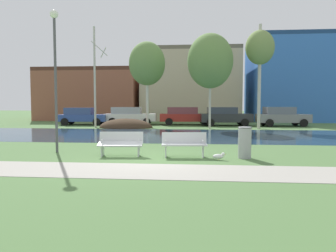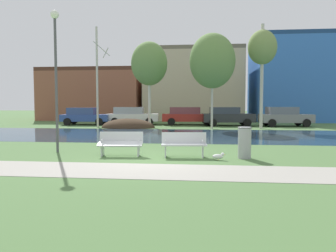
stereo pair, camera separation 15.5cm
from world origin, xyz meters
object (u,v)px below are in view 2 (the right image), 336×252
streetlamp (56,58)px  parked_sedan_second_white (132,115)px  parked_wagon_fourth_dark (227,116)px  parked_hatch_third_red (188,116)px  parked_van_nearest_blue (85,116)px  parked_suv_fifth_grey (285,116)px  bench_right (184,144)px  bench_left (121,143)px  trash_bin (245,142)px  seagull (218,156)px

streetlamp → parked_sedan_second_white: size_ratio=1.17×
parked_sedan_second_white → parked_wagon_fourth_dark: parked_wagon_fourth_dark is taller
parked_sedan_second_white → parked_hatch_third_red: (4.94, 0.09, -0.00)m
parked_van_nearest_blue → streetlamp: bearing=-73.6°
streetlamp → parked_van_nearest_blue: streetlamp is taller
streetlamp → parked_suv_fifth_grey: 20.36m
bench_right → streetlamp: 5.93m
bench_left → trash_bin: 4.40m
parked_suv_fifth_grey → parked_sedan_second_white: bearing=176.2°
bench_right → seagull: bench_right is taller
trash_bin → streetlamp: 7.75m
parked_suv_fifth_grey → parked_van_nearest_blue: bearing=179.9°
seagull → parked_sedan_second_white: 19.38m
streetlamp → parked_van_nearest_blue: (-4.73, 16.06, -2.84)m
bench_left → bench_right: size_ratio=1.00×
parked_wagon_fourth_dark → parked_suv_fifth_grey: size_ratio=1.03×
streetlamp → parked_sedan_second_white: bearing=92.4°
bench_left → parked_suv_fifth_grey: size_ratio=0.38×
seagull → streetlamp: streetlamp is taller
parked_hatch_third_red → parked_suv_fifth_grey: 8.06m
bench_left → bench_right: same height
streetlamp → parked_hatch_third_red: streetlamp is taller
bench_right → trash_bin: size_ratio=1.50×
trash_bin → parked_wagon_fourth_dark: 16.86m
parked_hatch_third_red → streetlamp: bearing=-104.0°
bench_right → parked_hatch_third_red: 17.68m
streetlamp → parked_sedan_second_white: streetlamp is taller
bench_left → parked_van_nearest_blue: bearing=113.9°
parked_wagon_fourth_dark → parked_sedan_second_white: bearing=174.7°
parked_van_nearest_blue → parked_hatch_third_red: (8.96, 0.94, 0.02)m
seagull → parked_hatch_third_red: size_ratio=0.09×
parked_van_nearest_blue → parked_suv_fifth_grey: 16.96m
bench_right → seagull: bearing=-24.5°
bench_left → parked_wagon_fourth_dark: parked_wagon_fourth_dark is taller
parked_suv_fifth_grey → seagull: bearing=-109.3°
streetlamp → parked_suv_fifth_grey: size_ratio=1.27×
seagull → parked_sedan_second_white: size_ratio=0.10×
streetlamp → parked_wagon_fourth_dark: (7.59, 16.13, -2.81)m
parked_sedan_second_white → parked_wagon_fourth_dark: bearing=-5.3°
parked_van_nearest_blue → parked_sedan_second_white: parked_sedan_second_white is taller
bench_right → parked_suv_fifth_grey: size_ratio=0.38×
trash_bin → parked_van_nearest_blue: size_ratio=0.26×
parked_hatch_third_red → parked_van_nearest_blue: bearing=-174.0°
parked_hatch_third_red → parked_suv_fifth_grey: parked_suv_fifth_grey is taller
streetlamp → parked_van_nearest_blue: size_ratio=1.27×
parked_wagon_fourth_dark → streetlamp: bearing=-115.2°
parked_van_nearest_blue → parked_suv_fifth_grey: (16.96, -0.03, 0.04)m
trash_bin → streetlamp: bearing=174.2°
trash_bin → seagull: 1.12m
trash_bin → parked_suv_fifth_grey: (5.14, 16.76, 0.26)m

